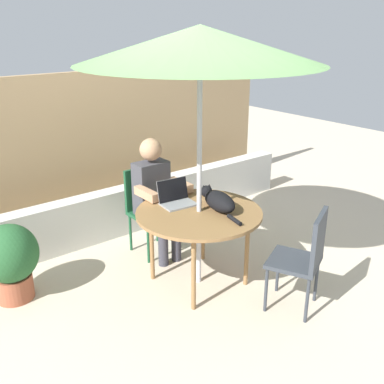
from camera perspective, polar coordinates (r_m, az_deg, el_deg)
The scene contains 11 objects.
ground_plane at distance 4.34m, azimuth 0.84°, elevation -11.12°, with size 14.00×14.00×0.00m, color beige.
fence_back at distance 5.62m, azimuth -12.61°, elevation 5.68°, with size 5.28×0.08×1.76m, color tan.
planter_wall_low at distance 5.23m, azimuth -8.69°, elevation -2.26°, with size 4.75×0.20×0.54m, color beige.
patio_table at distance 4.03m, azimuth 0.89°, elevation -3.08°, with size 1.12×1.12×0.72m.
patio_umbrella at distance 3.69m, azimuth 1.02°, elevation 17.98°, with size 1.98×1.98×2.27m.
chair_occupied at distance 4.72m, azimuth -5.62°, elevation -1.43°, with size 0.40×0.40×0.89m.
chair_empty at distance 3.83m, azimuth 14.01°, elevation -7.56°, with size 0.53×0.53×0.89m.
person_seated at distance 4.53m, azimuth -4.60°, elevation -0.03°, with size 0.48×0.48×1.23m.
laptop at distance 4.16m, azimuth -2.09°, elevation -0.61°, with size 0.33×0.28×0.21m.
cat at distance 4.02m, azimuth 3.29°, elevation -1.10°, with size 0.25×0.64×0.17m.
potted_plant_near_fence at distance 4.21m, azimuth -21.90°, elevation -7.79°, with size 0.49×0.49×0.70m.
Camera 1 is at (-2.34, -2.84, 2.30)m, focal length 42.45 mm.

